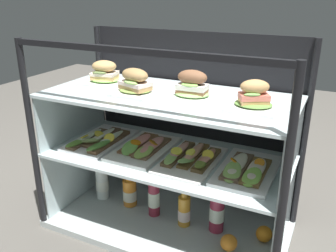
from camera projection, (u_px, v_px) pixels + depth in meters
ground_plane at (168, 228)px, 1.79m from camera, size 6.00×6.00×0.02m
case_base_deck at (168, 223)px, 1.78m from camera, size 1.12×0.55×0.03m
case_frame at (184, 122)px, 1.76m from camera, size 1.12×0.55×0.90m
riser_lower_tier at (168, 190)px, 1.72m from camera, size 1.06×0.49×0.34m
shelf_lower_glass at (168, 156)px, 1.65m from camera, size 1.07×0.51×0.01m
riser_upper_tier at (168, 127)px, 1.60m from camera, size 1.06×0.49×0.27m
shelf_upper_glass at (168, 97)px, 1.56m from camera, size 1.07×0.51×0.01m
plated_roll_sandwich_far_right at (105, 75)px, 1.71m from camera, size 0.19×0.19×0.11m
plated_roll_sandwich_mid_right at (135, 84)px, 1.54m from camera, size 0.17×0.17×0.11m
plated_roll_sandwich_mid_left at (192, 87)px, 1.50m from camera, size 0.17×0.17×0.12m
plated_roll_sandwich_center at (254, 99)px, 1.36m from camera, size 0.18×0.18×0.11m
open_sandwich_tray_left_of_center at (99, 140)px, 1.77m from camera, size 0.22×0.37×0.06m
open_sandwich_tray_mid_right at (144, 147)px, 1.69m from camera, size 0.22×0.36×0.06m
open_sandwich_tray_near_left_corner at (191, 158)px, 1.58m from camera, size 0.22×0.36×0.06m
open_sandwich_tray_far_right at (246, 170)px, 1.48m from camera, size 0.22×0.36×0.06m
juice_bottle_tucked_behind at (102, 181)px, 1.94m from camera, size 0.07×0.07×0.24m
juice_bottle_back_center at (130, 192)px, 1.88m from camera, size 0.07×0.07×0.19m
juice_bottle_front_fourth at (154, 196)px, 1.79m from camera, size 0.06×0.06×0.25m
juice_bottle_front_right_end at (184, 211)px, 1.72m from camera, size 0.06×0.06×0.20m
juice_bottle_front_middle at (217, 212)px, 1.67m from camera, size 0.07×0.07×0.23m
orange_fruit_beside_bottles at (229, 243)px, 1.57m from camera, size 0.07×0.07×0.07m
orange_fruit_near_left_post at (264, 234)px, 1.62m from camera, size 0.07×0.07×0.07m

